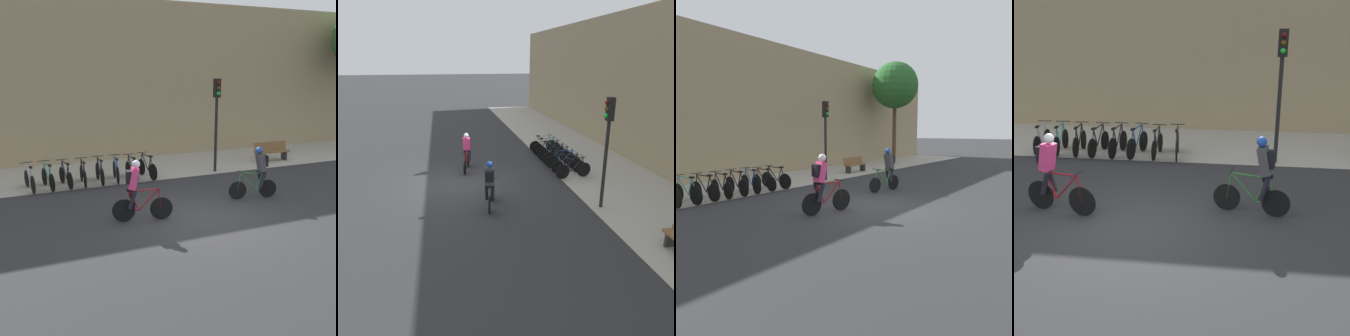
# 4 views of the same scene
# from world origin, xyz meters

# --- Properties ---
(ground) EXTENTS (200.00, 200.00, 0.00)m
(ground) POSITION_xyz_m (0.00, 0.00, 0.00)
(ground) COLOR #2B2B2D
(kerb_strip) EXTENTS (44.00, 4.50, 0.01)m
(kerb_strip) POSITION_xyz_m (0.00, 6.75, 0.00)
(kerb_strip) COLOR #A39E93
(kerb_strip) RESTS_ON ground
(building_facade) EXTENTS (44.00, 0.60, 7.39)m
(building_facade) POSITION_xyz_m (0.00, 9.30, 3.70)
(building_facade) COLOR #9E8966
(building_facade) RESTS_ON ground
(cyclist_pink) EXTENTS (1.70, 0.58, 1.77)m
(cyclist_pink) POSITION_xyz_m (-1.83, 0.57, 0.95)
(cyclist_pink) COLOR black
(cyclist_pink) RESTS_ON ground
(cyclist_grey) EXTENTS (1.66, 0.57, 1.74)m
(cyclist_grey) POSITION_xyz_m (2.64, 1.00, 0.95)
(cyclist_grey) COLOR black
(cyclist_grey) RESTS_ON ground
(parked_bike_0) EXTENTS (0.46, 1.62, 0.95)m
(parked_bike_0) POSITION_xyz_m (-4.25, 5.08, 0.39)
(parked_bike_0) COLOR black
(parked_bike_0) RESTS_ON ground
(parked_bike_1) EXTENTS (0.46, 1.66, 0.96)m
(parked_bike_1) POSITION_xyz_m (-3.61, 5.08, 0.39)
(parked_bike_1) COLOR black
(parked_bike_1) RESTS_ON ground
(parked_bike_2) EXTENTS (0.46, 1.62, 0.95)m
(parked_bike_2) POSITION_xyz_m (-2.97, 5.08, 0.39)
(parked_bike_2) COLOR black
(parked_bike_2) RESTS_ON ground
(parked_bike_3) EXTENTS (0.46, 1.65, 0.95)m
(parked_bike_3) POSITION_xyz_m (-2.33, 5.08, 0.38)
(parked_bike_3) COLOR black
(parked_bike_3) RESTS_ON ground
(parked_bike_4) EXTENTS (0.46, 1.67, 0.96)m
(parked_bike_4) POSITION_xyz_m (-1.69, 5.08, 0.40)
(parked_bike_4) COLOR black
(parked_bike_4) RESTS_ON ground
(parked_bike_5) EXTENTS (0.46, 1.66, 0.97)m
(parked_bike_5) POSITION_xyz_m (-1.05, 5.08, 0.40)
(parked_bike_5) COLOR black
(parked_bike_5) RESTS_ON ground
(parked_bike_6) EXTENTS (0.46, 1.60, 0.94)m
(parked_bike_6) POSITION_xyz_m (-0.40, 5.08, 0.38)
(parked_bike_6) COLOR black
(parked_bike_6) RESTS_ON ground
(parked_bike_7) EXTENTS (0.46, 1.69, 0.96)m
(parked_bike_7) POSITION_xyz_m (0.24, 5.08, 0.40)
(parked_bike_7) COLOR black
(parked_bike_7) RESTS_ON ground
(traffic_light_pole) EXTENTS (0.26, 0.30, 3.86)m
(traffic_light_pole) POSITION_xyz_m (3.26, 4.89, 2.66)
(traffic_light_pole) COLOR black
(traffic_light_pole) RESTS_ON ground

